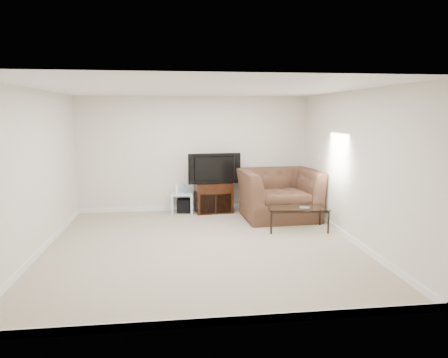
{
  "coord_description": "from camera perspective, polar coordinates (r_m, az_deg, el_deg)",
  "views": [
    {
      "loc": [
        -0.41,
        -6.22,
        2.12
      ],
      "look_at": [
        0.5,
        1.2,
        0.9
      ],
      "focal_mm": 32.0,
      "sensor_mm": 36.0,
      "label": 1
    }
  ],
  "objects": [
    {
      "name": "ceiling",
      "position": [
        6.24,
        -3.29,
        12.75
      ],
      "size": [
        5.0,
        5.0,
        0.0
      ],
      "primitive_type": "plane",
      "color": "white",
      "rests_on": "ground"
    },
    {
      "name": "subwoofer",
      "position": [
        8.74,
        -5.81,
        -3.76
      ],
      "size": [
        0.3,
        0.3,
        0.28
      ],
      "primitive_type": "cube",
      "rotation": [
        0.0,
        0.0,
        -0.07
      ],
      "color": "black",
      "rests_on": "floor"
    },
    {
      "name": "remote",
      "position": [
        7.43,
        11.44,
        -3.95
      ],
      "size": [
        0.18,
        0.11,
        0.02
      ],
      "primitive_type": "cube",
      "rotation": [
        0.0,
        0.0,
        -0.42
      ],
      "color": "#B2B2B7",
      "rests_on": "coffee_table"
    },
    {
      "name": "floor",
      "position": [
        6.58,
        -3.09,
        -9.54
      ],
      "size": [
        5.0,
        5.0,
        0.0
      ],
      "primitive_type": "plane",
      "color": "tan",
      "rests_on": "ground"
    },
    {
      "name": "recliner",
      "position": [
        8.24,
        7.84,
        -0.96
      ],
      "size": [
        1.58,
        1.07,
        1.34
      ],
      "primitive_type": "imported",
      "rotation": [
        0.0,
        0.0,
        0.05
      ],
      "color": "brown",
      "rests_on": "floor"
    },
    {
      "name": "plate_back",
      "position": [
        8.8,
        -13.45,
        3.35
      ],
      "size": [
        0.12,
        0.02,
        0.12
      ],
      "primitive_type": "cube",
      "color": "white",
      "rests_on": "wall_back"
    },
    {
      "name": "tv_stand",
      "position": [
        8.72,
        -1.54,
        -2.6
      ],
      "size": [
        0.83,
        0.62,
        0.65
      ],
      "primitive_type": null,
      "rotation": [
        0.0,
        0.0,
        0.1
      ],
      "color": "black",
      "rests_on": "floor"
    },
    {
      "name": "dvd_player",
      "position": [
        8.64,
        -1.48,
        -1.25
      ],
      "size": [
        0.44,
        0.33,
        0.06
      ],
      "primitive_type": "cube",
      "rotation": [
        0.0,
        0.0,
        0.1
      ],
      "color": "black",
      "rests_on": "tv_stand"
    },
    {
      "name": "plate_right_switch",
      "position": [
        8.38,
        13.29,
        3.07
      ],
      "size": [
        0.02,
        0.09,
        0.13
      ],
      "primitive_type": "cube",
      "color": "white",
      "rests_on": "wall_right"
    },
    {
      "name": "game_case",
      "position": [
        8.63,
        -5.67,
        -1.4
      ],
      "size": [
        0.05,
        0.13,
        0.17
      ],
      "primitive_type": "cube",
      "rotation": [
        0.0,
        0.0,
        0.02
      ],
      "color": "#337FCC",
      "rests_on": "side_table"
    },
    {
      "name": "plate_right_outlet",
      "position": [
        8.26,
        13.76,
        -3.73
      ],
      "size": [
        0.02,
        0.08,
        0.12
      ],
      "primitive_type": "cube",
      "color": "white",
      "rests_on": "wall_right"
    },
    {
      "name": "television",
      "position": [
        8.58,
        -1.51,
        1.61
      ],
      "size": [
        1.06,
        0.3,
        0.65
      ],
      "primitive_type": "imported",
      "rotation": [
        0.0,
        0.0,
        0.09
      ],
      "color": "black",
      "rests_on": "tv_stand"
    },
    {
      "name": "coffee_table",
      "position": [
        7.54,
        10.35,
        -5.52
      ],
      "size": [
        1.16,
        0.73,
        0.43
      ],
      "primitive_type": null,
      "rotation": [
        0.0,
        0.0,
        -0.1
      ],
      "color": "black",
      "rests_on": "floor"
    },
    {
      "name": "wall_right",
      "position": [
        6.92,
        17.95,
        1.6
      ],
      "size": [
        0.02,
        5.0,
        2.5
      ],
      "primitive_type": "cube",
      "color": "silver",
      "rests_on": "ground"
    },
    {
      "name": "game_console",
      "position": [
        8.63,
        -6.77,
        -1.33
      ],
      "size": [
        0.05,
        0.15,
        0.2
      ],
      "primitive_type": "cube",
      "rotation": [
        0.0,
        0.0,
        -0.01
      ],
      "color": "white",
      "rests_on": "side_table"
    },
    {
      "name": "wall_back",
      "position": [
        8.77,
        -4.29,
        3.55
      ],
      "size": [
        5.0,
        0.02,
        2.5
      ],
      "primitive_type": "cube",
      "color": "silver",
      "rests_on": "ground"
    },
    {
      "name": "wall_left",
      "position": [
        6.61,
        -25.34,
        0.81
      ],
      "size": [
        0.02,
        5.0,
        2.5
      ],
      "primitive_type": "cube",
      "color": "silver",
      "rests_on": "ground"
    },
    {
      "name": "side_table",
      "position": [
        8.71,
        -6.0,
        -3.38
      ],
      "size": [
        0.48,
        0.48,
        0.44
      ],
      "primitive_type": null,
      "rotation": [
        0.0,
        0.0,
        -0.04
      ],
      "color": "#C7E6F7",
      "rests_on": "floor"
    }
  ]
}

